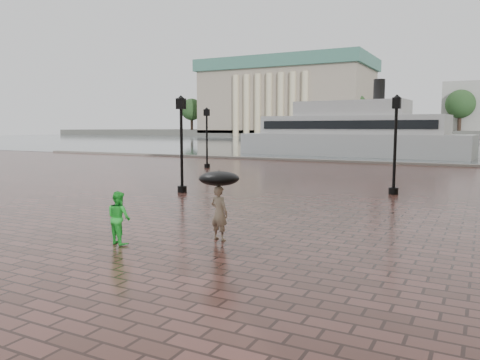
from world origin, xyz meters
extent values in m
plane|color=#3A201A|center=(0.00, 0.00, 0.00)|extent=(300.00, 300.00, 0.00)
plane|color=#4C575C|center=(0.00, 92.00, 0.00)|extent=(240.00, 240.00, 0.00)
cube|color=slate|center=(0.00, 32.00, 0.00)|extent=(80.00, 0.60, 0.30)
cube|color=#4C4C47|center=(0.00, 160.00, 1.00)|extent=(300.00, 60.00, 2.00)
cube|color=gray|center=(-55.00, 145.00, 12.00)|extent=(55.00, 30.00, 22.00)
cube|color=#3D6F5F|center=(-55.00, 145.00, 24.00)|extent=(57.00, 32.00, 4.00)
cylinder|color=#2D2119|center=(-90.00, 138.00, 4.00)|extent=(1.00, 1.00, 8.00)
sphere|color=#1C3C1B|center=(-90.00, 138.00, 9.50)|extent=(8.00, 8.00, 8.00)
cylinder|color=#2D2119|center=(-60.00, 138.00, 4.00)|extent=(1.00, 1.00, 8.00)
sphere|color=#1C3C1B|center=(-60.00, 138.00, 9.50)|extent=(8.00, 8.00, 8.00)
cylinder|color=#2D2119|center=(-30.00, 138.00, 4.00)|extent=(1.00, 1.00, 8.00)
sphere|color=#1C3C1B|center=(-30.00, 138.00, 9.50)|extent=(8.00, 8.00, 8.00)
cylinder|color=#2D2119|center=(0.00, 138.00, 4.00)|extent=(1.00, 1.00, 8.00)
sphere|color=#1C3C1B|center=(0.00, 138.00, 9.50)|extent=(8.00, 8.00, 8.00)
cylinder|color=black|center=(-6.00, 10.00, 0.15)|extent=(0.44, 0.44, 0.30)
cylinder|color=black|center=(-6.00, 10.00, 2.00)|extent=(0.14, 0.14, 4.00)
cube|color=black|center=(-6.00, 10.00, 4.15)|extent=(0.35, 0.35, 0.50)
sphere|color=beige|center=(-6.00, 10.00, 4.15)|extent=(0.28, 0.28, 0.28)
cylinder|color=black|center=(3.00, 14.00, 0.15)|extent=(0.44, 0.44, 0.30)
cylinder|color=black|center=(3.00, 14.00, 2.00)|extent=(0.14, 0.14, 4.00)
cube|color=black|center=(3.00, 14.00, 4.15)|extent=(0.35, 0.35, 0.50)
sphere|color=beige|center=(3.00, 14.00, 4.15)|extent=(0.28, 0.28, 0.28)
cylinder|color=black|center=(-12.00, 22.00, 0.15)|extent=(0.44, 0.44, 0.30)
cylinder|color=black|center=(-12.00, 22.00, 2.00)|extent=(0.14, 0.14, 4.00)
cube|color=black|center=(-12.00, 22.00, 4.15)|extent=(0.35, 0.35, 0.50)
sphere|color=beige|center=(-12.00, 22.00, 4.15)|extent=(0.28, 0.28, 0.28)
imported|color=gray|center=(0.32, 2.63, 0.75)|extent=(0.60, 0.45, 1.50)
imported|color=green|center=(-1.83, 1.06, 0.70)|extent=(0.80, 0.70, 1.40)
cube|color=silver|center=(-6.21, 41.98, 1.16)|extent=(24.66, 7.81, 2.33)
cube|color=silver|center=(-6.21, 41.98, 3.30)|extent=(19.76, 6.64, 1.94)
cube|color=silver|center=(-6.21, 41.98, 5.05)|extent=(11.98, 5.41, 1.55)
cylinder|color=black|center=(-3.31, 41.74, 6.79)|extent=(1.16, 1.16, 2.33)
cube|color=black|center=(-6.42, 39.42, 3.30)|extent=(18.39, 1.63, 0.87)
cube|color=black|center=(-6.00, 44.54, 3.30)|extent=(18.39, 1.63, 0.87)
cylinder|color=black|center=(0.32, 2.63, 1.28)|extent=(0.02, 0.02, 0.95)
ellipsoid|color=black|center=(0.32, 2.63, 1.70)|extent=(1.10, 1.10, 0.39)
camera|label=1|loc=(6.62, -8.20, 3.08)|focal=35.00mm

